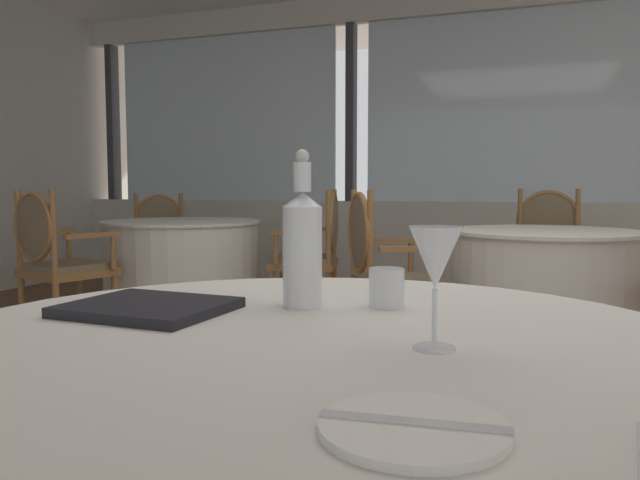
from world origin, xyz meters
TOP-DOWN VIEW (x-y plane):
  - ground_plane at (0.00, 0.00)m, footprint 12.72×12.72m
  - window_wall_far at (0.00, 3.67)m, footprint 9.03×0.14m
  - side_plate at (0.25, -1.66)m, footprint 0.19×0.19m
  - butter_knife at (0.25, -1.66)m, footprint 0.19×0.03m
  - water_bottle at (-0.09, -1.08)m, footprint 0.08×0.08m
  - wine_glass at (0.22, -1.33)m, footprint 0.08×0.08m
  - water_tumbler at (0.07, -1.03)m, footprint 0.07×0.07m
  - menu_book at (-0.36, -1.24)m, footprint 0.31×0.26m
  - background_table_0 at (-2.15, 1.76)m, footprint 1.17×1.17m
  - dining_chair_0_0 at (-1.16, 1.98)m, footprint 0.55×0.60m
  - dining_chair_0_1 at (-2.83, 2.51)m, footprint 0.66×0.66m
  - dining_chair_0_2 at (-2.46, 0.79)m, footprint 0.62×0.58m
  - background_table_1 at (0.40, 1.55)m, footprint 1.10×1.10m
  - dining_chair_1_0 at (-0.46, 1.08)m, footprint 0.62×0.65m
  - dining_chair_1_2 at (0.42, 2.53)m, footprint 0.54×0.48m

SIDE VIEW (x-z plane):
  - ground_plane at x=0.00m, z-range 0.00..0.00m
  - background_table_0 at x=-2.15m, z-range 0.00..0.74m
  - background_table_1 at x=0.40m, z-range 0.00..0.74m
  - dining_chair_0_1 at x=-2.83m, z-range 0.08..1.01m
  - dining_chair_1_0 at x=-0.46m, z-range 0.07..1.04m
  - dining_chair_0_0 at x=-1.16m, z-range 0.07..1.04m
  - dining_chair_1_2 at x=0.42m, z-range 0.07..1.05m
  - dining_chair_0_2 at x=-2.46m, z-range 0.09..1.05m
  - side_plate at x=0.25m, z-range 0.74..0.75m
  - menu_book at x=-0.36m, z-range 0.74..0.76m
  - butter_knife at x=0.25m, z-range 0.75..0.75m
  - water_tumbler at x=0.07m, z-range 0.74..0.82m
  - water_bottle at x=-0.09m, z-range 0.70..1.02m
  - wine_glass at x=0.22m, z-range 0.78..0.96m
  - window_wall_far at x=0.00m, z-range -0.28..2.54m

